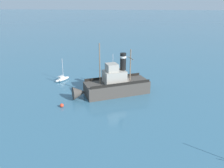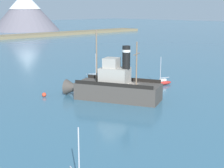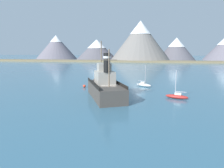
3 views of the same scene
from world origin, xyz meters
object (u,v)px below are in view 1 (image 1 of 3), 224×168
at_px(sailboat_red, 113,72).
at_px(mooring_buoy, 62,105).
at_px(sailboat_white, 62,79).
at_px(old_tugboat, 114,85).

relative_size(sailboat_red, mooring_buoy, 7.62).
bearing_deg(sailboat_white, old_tugboat, -119.65).
bearing_deg(sailboat_white, sailboat_red, -62.16).
bearing_deg(sailboat_white, mooring_buoy, -164.99).
distance_m(sailboat_white, sailboat_red, 12.33).
distance_m(old_tugboat, mooring_buoy, 10.58).
distance_m(sailboat_red, mooring_buoy, 20.25).
height_order(old_tugboat, sailboat_red, old_tugboat).
bearing_deg(old_tugboat, sailboat_red, 4.24).
xyz_separation_m(old_tugboat, sailboat_red, (12.49, 0.93, -1.40)).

